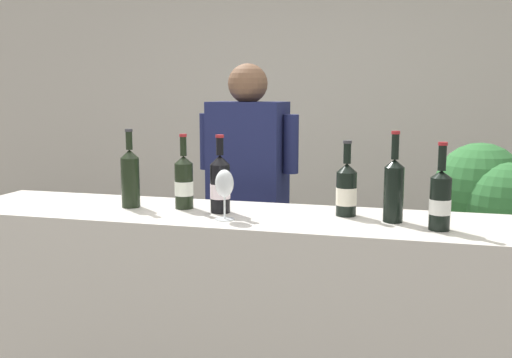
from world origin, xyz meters
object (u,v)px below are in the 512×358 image
(wine_bottle_4, at_px, (130,177))
(potted_shrub, at_px, (489,221))
(wine_bottle_2, at_px, (220,184))
(wine_bottle_3, at_px, (394,188))
(wine_glass, at_px, (224,185))
(person_server, at_px, (248,222))
(wine_bottle_5, at_px, (184,182))
(wine_bottle_0, at_px, (346,190))
(wine_bottle_1, at_px, (440,199))

(wine_bottle_4, bearing_deg, potted_shrub, 30.47)
(wine_bottle_2, height_order, wine_bottle_3, wine_bottle_3)
(wine_bottle_3, relative_size, wine_bottle_4, 1.03)
(wine_glass, distance_m, person_server, 0.86)
(wine_bottle_4, xyz_separation_m, wine_bottle_5, (0.24, 0.03, -0.02))
(wine_bottle_2, bearing_deg, wine_bottle_0, 7.91)
(wine_bottle_1, xyz_separation_m, wine_bottle_2, (-0.88, 0.09, 0.01))
(potted_shrub, bearing_deg, wine_bottle_1, -106.75)
(person_server, height_order, potted_shrub, person_server)
(wine_bottle_2, distance_m, wine_glass, 0.14)
(wine_bottle_0, height_order, wine_bottle_2, wine_bottle_2)
(wine_bottle_1, relative_size, wine_glass, 1.61)
(wine_bottle_1, height_order, potted_shrub, wine_bottle_1)
(wine_bottle_0, xyz_separation_m, person_server, (-0.58, 0.58, -0.30))
(wine_bottle_2, bearing_deg, wine_bottle_5, 166.67)
(wine_glass, bearing_deg, wine_bottle_0, 23.58)
(wine_bottle_2, relative_size, person_server, 0.20)
(wine_bottle_4, bearing_deg, wine_bottle_3, -0.21)
(wine_bottle_1, relative_size, wine_bottle_2, 0.99)
(wine_bottle_5, bearing_deg, wine_bottle_4, -171.70)
(wine_bottle_1, bearing_deg, wine_bottle_0, 155.65)
(wine_bottle_1, relative_size, person_server, 0.20)
(wine_bottle_3, distance_m, wine_bottle_4, 1.13)
(wine_bottle_3, bearing_deg, potted_shrub, 63.07)
(wine_bottle_2, distance_m, wine_bottle_3, 0.71)
(wine_bottle_2, bearing_deg, person_server, 95.33)
(potted_shrub, bearing_deg, wine_bottle_3, -116.93)
(wine_bottle_3, bearing_deg, person_server, 139.78)
(wine_bottle_0, distance_m, wine_bottle_5, 0.70)
(wine_bottle_4, height_order, potted_shrub, wine_bottle_4)
(wine_bottle_1, xyz_separation_m, wine_bottle_4, (-1.30, 0.10, 0.02))
(wine_bottle_1, height_order, wine_glass, wine_bottle_1)
(wine_bottle_3, xyz_separation_m, wine_glass, (-0.65, -0.13, 0.00))
(wine_bottle_4, bearing_deg, wine_bottle_0, 3.92)
(wine_bottle_2, xyz_separation_m, wine_bottle_4, (-0.42, 0.01, 0.01))
(wine_bottle_1, distance_m, wine_bottle_4, 1.30)
(person_server, bearing_deg, wine_bottle_2, -84.67)
(wine_bottle_1, distance_m, wine_bottle_3, 0.19)
(person_server, bearing_deg, wine_bottle_4, -118.87)
(wine_bottle_0, bearing_deg, wine_bottle_3, -19.84)
(wine_bottle_0, bearing_deg, wine_bottle_4, -176.08)
(wine_bottle_0, distance_m, wine_glass, 0.50)
(wine_bottle_3, relative_size, wine_glass, 1.77)
(person_server, bearing_deg, wine_bottle_3, -40.22)
(wine_bottle_0, distance_m, potted_shrub, 1.15)
(wine_bottle_4, distance_m, wine_glass, 0.50)
(wine_bottle_1, distance_m, wine_bottle_5, 1.07)
(wine_bottle_4, bearing_deg, person_server, 61.13)
(potted_shrub, bearing_deg, wine_glass, -136.26)
(wine_bottle_0, bearing_deg, potted_shrub, 52.69)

